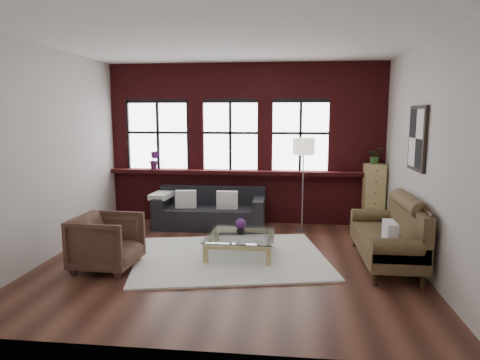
# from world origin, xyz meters

# --- Properties ---
(floor) EXTENTS (5.50, 5.50, 0.00)m
(floor) POSITION_xyz_m (0.00, 0.00, 0.00)
(floor) COLOR #3E1F16
(floor) RESTS_ON ground
(ceiling) EXTENTS (5.50, 5.50, 0.00)m
(ceiling) POSITION_xyz_m (0.00, 0.00, 3.20)
(ceiling) COLOR white
(ceiling) RESTS_ON ground
(wall_back) EXTENTS (5.50, 0.00, 5.50)m
(wall_back) POSITION_xyz_m (0.00, 2.50, 1.60)
(wall_back) COLOR beige
(wall_back) RESTS_ON ground
(wall_front) EXTENTS (5.50, 0.00, 5.50)m
(wall_front) POSITION_xyz_m (0.00, -2.50, 1.60)
(wall_front) COLOR beige
(wall_front) RESTS_ON ground
(wall_left) EXTENTS (0.00, 5.00, 5.00)m
(wall_left) POSITION_xyz_m (-2.75, 0.00, 1.60)
(wall_left) COLOR beige
(wall_left) RESTS_ON ground
(wall_right) EXTENTS (0.00, 5.00, 5.00)m
(wall_right) POSITION_xyz_m (2.75, 0.00, 1.60)
(wall_right) COLOR beige
(wall_right) RESTS_ON ground
(brick_backwall) EXTENTS (5.50, 0.12, 3.20)m
(brick_backwall) POSITION_xyz_m (0.00, 2.44, 1.60)
(brick_backwall) COLOR #561417
(brick_backwall) RESTS_ON floor
(sill_ledge) EXTENTS (5.50, 0.30, 0.08)m
(sill_ledge) POSITION_xyz_m (0.00, 2.35, 1.04)
(sill_ledge) COLOR #561417
(sill_ledge) RESTS_ON brick_backwall
(window_left) EXTENTS (1.38, 0.10, 1.50)m
(window_left) POSITION_xyz_m (-1.80, 2.45, 1.75)
(window_left) COLOR black
(window_left) RESTS_ON brick_backwall
(window_mid) EXTENTS (1.38, 0.10, 1.50)m
(window_mid) POSITION_xyz_m (-0.30, 2.45, 1.75)
(window_mid) COLOR black
(window_mid) RESTS_ON brick_backwall
(window_right) EXTENTS (1.38, 0.10, 1.50)m
(window_right) POSITION_xyz_m (1.10, 2.45, 1.75)
(window_right) COLOR black
(window_right) RESTS_ON brick_backwall
(wall_poster) EXTENTS (0.05, 0.74, 0.94)m
(wall_poster) POSITION_xyz_m (2.72, 0.30, 1.85)
(wall_poster) COLOR black
(wall_poster) RESTS_ON wall_right
(shag_rug) EXTENTS (3.26, 2.79, 0.03)m
(shag_rug) POSITION_xyz_m (0.01, 0.13, 0.02)
(shag_rug) COLOR silver
(shag_rug) RESTS_ON floor
(dark_sofa) EXTENTS (2.12, 0.86, 0.77)m
(dark_sofa) POSITION_xyz_m (-0.63, 1.90, 0.38)
(dark_sofa) COLOR black
(dark_sofa) RESTS_ON floor
(pillow_a) EXTENTS (0.41, 0.18, 0.34)m
(pillow_a) POSITION_xyz_m (-1.09, 1.80, 0.57)
(pillow_a) COLOR silver
(pillow_a) RESTS_ON dark_sofa
(pillow_b) EXTENTS (0.41, 0.16, 0.34)m
(pillow_b) POSITION_xyz_m (-0.28, 1.80, 0.57)
(pillow_b) COLOR silver
(pillow_b) RESTS_ON dark_sofa
(vintage_settee) EXTENTS (0.86, 1.93, 1.03)m
(vintage_settee) POSITION_xyz_m (2.30, 0.12, 0.51)
(vintage_settee) COLOR #4F3F24
(vintage_settee) RESTS_ON floor
(pillow_settee) EXTENTS (0.14, 0.38, 0.34)m
(pillow_settee) POSITION_xyz_m (2.22, -0.47, 0.62)
(pillow_settee) COLOR silver
(pillow_settee) RESTS_ON vintage_settee
(armchair) EXTENTS (0.91, 0.88, 0.79)m
(armchair) POSITION_xyz_m (-1.69, -0.50, 0.39)
(armchair) COLOR #462E23
(armchair) RESTS_ON floor
(coffee_table) EXTENTS (1.06, 1.06, 0.35)m
(coffee_table) POSITION_xyz_m (0.15, 0.27, 0.17)
(coffee_table) COLOR tan
(coffee_table) RESTS_ON shag_rug
(vase) EXTENTS (0.14, 0.14, 0.13)m
(vase) POSITION_xyz_m (0.15, 0.27, 0.41)
(vase) COLOR #B2B2B2
(vase) RESTS_ON coffee_table
(flowers) EXTENTS (0.17, 0.17, 0.17)m
(flowers) POSITION_xyz_m (0.15, 0.27, 0.51)
(flowers) COLOR #562367
(flowers) RESTS_ON vase
(drawer_chest) EXTENTS (0.39, 0.39, 1.26)m
(drawer_chest) POSITION_xyz_m (2.52, 2.23, 0.63)
(drawer_chest) COLOR tan
(drawer_chest) RESTS_ON floor
(potted_plant_top) EXTENTS (0.29, 0.26, 0.32)m
(potted_plant_top) POSITION_xyz_m (2.52, 2.23, 1.42)
(potted_plant_top) COLOR #2D5923
(potted_plant_top) RESTS_ON drawer_chest
(floor_lamp) EXTENTS (0.40, 0.40, 1.91)m
(floor_lamp) POSITION_xyz_m (1.14, 1.78, 0.96)
(floor_lamp) COLOR #A5A5A8
(floor_lamp) RESTS_ON floor
(sill_plant) EXTENTS (0.25, 0.22, 0.38)m
(sill_plant) POSITION_xyz_m (-1.86, 2.32, 1.27)
(sill_plant) COLOR #562367
(sill_plant) RESTS_ON sill_ledge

